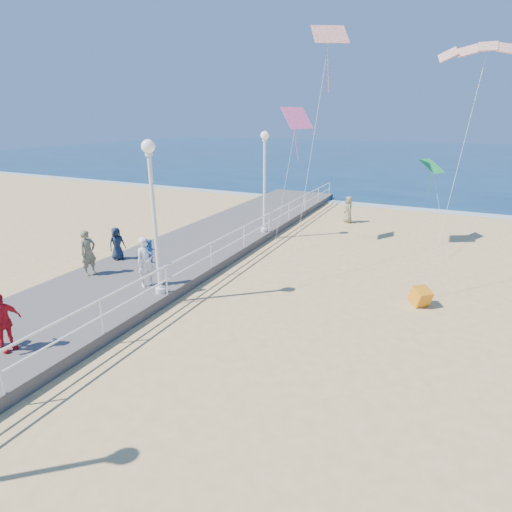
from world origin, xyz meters
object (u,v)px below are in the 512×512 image
at_px(lamp_post_mid, 153,203).
at_px(box_kite, 420,298).
at_px(toddler_held, 151,252).
at_px(woman_holding_toddler, 146,262).
at_px(spectator_4, 117,243).
at_px(spectator_6, 88,253).
at_px(lamp_post_far, 265,172).
at_px(beach_walker_c, 348,210).
at_px(spectator_3, 2,323).

bearing_deg(lamp_post_mid, box_kite, 24.06).
bearing_deg(toddler_held, box_kite, -46.52).
relative_size(woman_holding_toddler, spectator_4, 1.29).
bearing_deg(box_kite, spectator_6, 153.54).
distance_m(lamp_post_far, beach_walker_c, 7.06).
distance_m(lamp_post_far, spectator_6, 9.79).
xyz_separation_m(woman_holding_toddler, toddler_held, (0.15, 0.15, 0.38)).
xyz_separation_m(lamp_post_mid, toddler_held, (-0.68, 0.46, -1.94)).
bearing_deg(spectator_3, lamp_post_far, 0.50).
bearing_deg(beach_walker_c, lamp_post_far, -60.83).
height_order(lamp_post_far, spectator_4, lamp_post_far).
height_order(woman_holding_toddler, spectator_4, woman_holding_toddler).
bearing_deg(woman_holding_toddler, beach_walker_c, 7.24).
distance_m(woman_holding_toddler, box_kite, 9.98).
height_order(lamp_post_mid, woman_holding_toddler, lamp_post_mid).
distance_m(lamp_post_mid, lamp_post_far, 9.00).
bearing_deg(box_kite, lamp_post_mid, 161.25).
height_order(spectator_6, beach_walker_c, spectator_6).
xyz_separation_m(spectator_6, box_kite, (12.12, 3.56, -1.02)).
relative_size(spectator_3, spectator_6, 0.91).
bearing_deg(beach_walker_c, lamp_post_mid, -42.73).
relative_size(lamp_post_far, box_kite, 8.87).
height_order(toddler_held, spectator_4, toddler_held).
relative_size(lamp_post_mid, woman_holding_toddler, 2.84).
bearing_deg(woman_holding_toddler, toddler_held, -21.45).
relative_size(lamp_post_mid, beach_walker_c, 3.15).
xyz_separation_m(spectator_3, spectator_6, (-2.29, 5.02, 0.09)).
distance_m(beach_walker_c, box_kite, 11.94).
distance_m(toddler_held, beach_walker_c, 14.67).
height_order(spectator_4, beach_walker_c, spectator_4).
distance_m(lamp_post_mid, spectator_4, 5.16).
relative_size(lamp_post_mid, spectator_3, 3.19).
xyz_separation_m(spectator_4, beach_walker_c, (7.31, 12.45, -0.28)).
distance_m(woman_holding_toddler, toddler_held, 0.44).
bearing_deg(beach_walker_c, box_kite, -4.31).
distance_m(spectator_6, beach_walker_c, 15.94).
xyz_separation_m(spectator_3, spectator_4, (-2.62, 6.89, -0.11)).
bearing_deg(spectator_6, box_kite, -66.34).
xyz_separation_m(lamp_post_far, spectator_6, (-3.65, -8.78, -2.34)).
relative_size(lamp_post_far, toddler_held, 5.67).
bearing_deg(box_kite, beach_walker_c, 72.70).
bearing_deg(woman_holding_toddler, spectator_4, 84.08).
bearing_deg(beach_walker_c, woman_holding_toddler, -46.14).
xyz_separation_m(spectator_4, spectator_6, (0.33, -1.87, 0.19)).
bearing_deg(spectator_4, toddler_held, -94.74).
xyz_separation_m(woman_holding_toddler, spectator_4, (-3.15, 1.78, -0.21)).
distance_m(spectator_3, beach_walker_c, 19.90).
distance_m(lamp_post_mid, box_kite, 9.87).
height_order(spectator_4, spectator_6, spectator_6).
bearing_deg(lamp_post_mid, toddler_held, 145.79).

